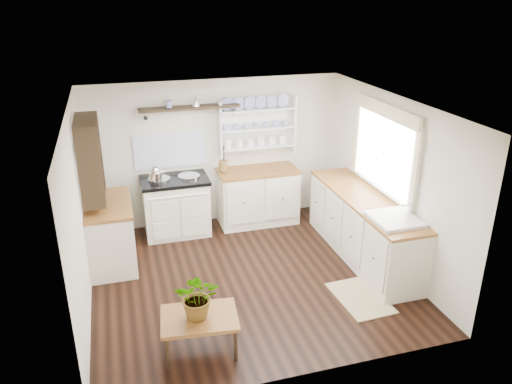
% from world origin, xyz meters
% --- Properties ---
extents(floor, '(4.00, 3.80, 0.01)m').
position_xyz_m(floor, '(0.00, 0.00, 0.00)').
color(floor, black).
rests_on(floor, ground).
extents(wall_back, '(4.00, 0.02, 2.30)m').
position_xyz_m(wall_back, '(0.00, 1.90, 1.15)').
color(wall_back, beige).
rests_on(wall_back, ground).
extents(wall_right, '(0.02, 3.80, 2.30)m').
position_xyz_m(wall_right, '(2.00, 0.00, 1.15)').
color(wall_right, beige).
rests_on(wall_right, ground).
extents(wall_left, '(0.02, 3.80, 2.30)m').
position_xyz_m(wall_left, '(-2.00, 0.00, 1.15)').
color(wall_left, beige).
rests_on(wall_left, ground).
extents(ceiling, '(4.00, 3.80, 0.01)m').
position_xyz_m(ceiling, '(0.00, 0.00, 2.30)').
color(ceiling, white).
rests_on(ceiling, wall_back).
extents(window, '(0.08, 1.55, 1.22)m').
position_xyz_m(window, '(1.95, 0.15, 1.56)').
color(window, white).
rests_on(window, wall_right).
extents(aga_cooker, '(1.01, 0.70, 0.93)m').
position_xyz_m(aga_cooker, '(-0.72, 1.57, 0.46)').
color(aga_cooker, '#EEE9CF').
rests_on(aga_cooker, floor).
extents(back_cabinets, '(1.27, 0.63, 0.90)m').
position_xyz_m(back_cabinets, '(0.60, 1.60, 0.46)').
color(back_cabinets, silver).
rests_on(back_cabinets, floor).
extents(right_cabinets, '(0.62, 2.43, 0.90)m').
position_xyz_m(right_cabinets, '(1.70, 0.10, 0.46)').
color(right_cabinets, silver).
rests_on(right_cabinets, floor).
extents(belfast_sink, '(0.55, 0.60, 0.45)m').
position_xyz_m(belfast_sink, '(1.70, -0.65, 0.80)').
color(belfast_sink, white).
rests_on(belfast_sink, right_cabinets).
extents(left_cabinets, '(0.62, 1.13, 0.90)m').
position_xyz_m(left_cabinets, '(-1.70, 0.90, 0.46)').
color(left_cabinets, silver).
rests_on(left_cabinets, floor).
extents(plate_rack, '(1.20, 0.22, 0.90)m').
position_xyz_m(plate_rack, '(0.65, 1.86, 1.56)').
color(plate_rack, white).
rests_on(plate_rack, wall_back).
extents(high_shelf, '(1.50, 0.29, 0.16)m').
position_xyz_m(high_shelf, '(-0.40, 1.78, 1.91)').
color(high_shelf, black).
rests_on(high_shelf, wall_back).
extents(left_shelving, '(0.28, 0.80, 1.05)m').
position_xyz_m(left_shelving, '(-1.84, 0.90, 1.55)').
color(left_shelving, black).
rests_on(left_shelving, wall_left).
extents(kettle, '(0.19, 0.19, 0.23)m').
position_xyz_m(kettle, '(-1.00, 1.45, 1.04)').
color(kettle, silver).
rests_on(kettle, aga_cooker).
extents(utensil_crock, '(0.14, 0.14, 0.16)m').
position_xyz_m(utensil_crock, '(0.06, 1.68, 0.99)').
color(utensil_crock, brown).
rests_on(utensil_crock, back_cabinets).
extents(center_table, '(0.84, 0.64, 0.43)m').
position_xyz_m(center_table, '(-0.87, -1.25, 0.38)').
color(center_table, brown).
rests_on(center_table, floor).
extents(potted_plant, '(0.53, 0.48, 0.50)m').
position_xyz_m(potted_plant, '(-0.87, -1.25, 0.67)').
color(potted_plant, '#3F7233').
rests_on(potted_plant, center_table).
extents(floor_rug, '(0.59, 0.88, 0.02)m').
position_xyz_m(floor_rug, '(1.20, -0.87, 0.01)').
color(floor_rug, '#927955').
rests_on(floor_rug, floor).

